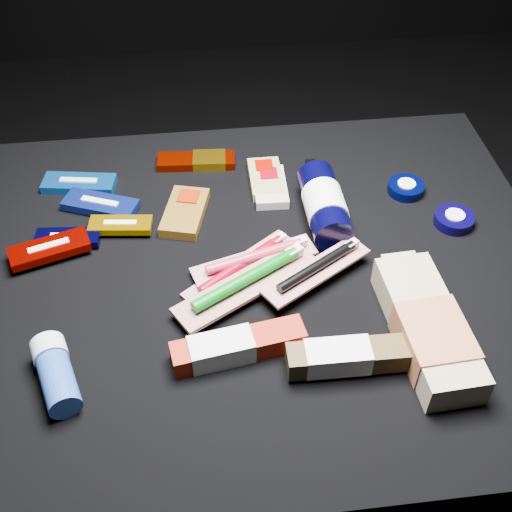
{
  "coord_description": "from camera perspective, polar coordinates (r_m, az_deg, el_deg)",
  "views": [
    {
      "loc": [
        -0.07,
        -0.68,
        1.12
      ],
      "look_at": [
        0.01,
        0.01,
        0.42
      ],
      "focal_mm": 45.0,
      "sensor_mm": 36.0,
      "label": 1
    }
  ],
  "objects": [
    {
      "name": "clif_bar_0",
      "position": [
        1.09,
        -6.28,
        4.05
      ],
      "size": [
        0.09,
        0.13,
        0.02
      ],
      "rotation": [
        0.0,
        0.0,
        -0.27
      ],
      "color": "brown",
      "rests_on": "cloth_table"
    },
    {
      "name": "power_bar",
      "position": [
        1.2,
        -4.94,
        8.42
      ],
      "size": [
        0.14,
        0.05,
        0.02
      ],
      "rotation": [
        0.0,
        0.0,
        -0.07
      ],
      "color": "#690D00",
      "rests_on": "cloth_table"
    },
    {
      "name": "toothbrush_pack_2",
      "position": [
        0.95,
        -0.69,
        -2.25
      ],
      "size": [
        0.23,
        0.17,
        0.03
      ],
      "rotation": [
        0.0,
        0.0,
        0.53
      ],
      "color": "#AAA49F",
      "rests_on": "cloth_table"
    },
    {
      "name": "lotion_bottle",
      "position": [
        1.07,
        6.1,
        4.55
      ],
      "size": [
        0.07,
        0.21,
        0.07
      ],
      "rotation": [
        0.0,
        0.0,
        0.01
      ],
      "color": "black",
      "rests_on": "cloth_table"
    },
    {
      "name": "cream_tin_upper",
      "position": [
        1.16,
        13.18,
        5.93
      ],
      "size": [
        0.06,
        0.06,
        0.02
      ],
      "rotation": [
        0.0,
        0.0,
        0.32
      ],
      "color": "black",
      "rests_on": "cloth_table"
    },
    {
      "name": "luna_bar_0",
      "position": [
        1.19,
        -15.44,
        6.23
      ],
      "size": [
        0.13,
        0.07,
        0.02
      ],
      "rotation": [
        0.0,
        0.0,
        -0.17
      ],
      "color": "blue",
      "rests_on": "cloth_table"
    },
    {
      "name": "toothpaste_carton_green",
      "position": [
        0.87,
        8.26,
        -8.83
      ],
      "size": [
        0.18,
        0.04,
        0.04
      ],
      "rotation": [
        0.0,
        0.0,
        -0.02
      ],
      "color": "#3A2C13",
      "rests_on": "cloth_table"
    },
    {
      "name": "toothpaste_carton_red",
      "position": [
        0.88,
        -2.09,
        -8.12
      ],
      "size": [
        0.19,
        0.07,
        0.04
      ],
      "rotation": [
        0.0,
        0.0,
        0.15
      ],
      "color": "maroon",
      "rests_on": "cloth_table"
    },
    {
      "name": "luna_bar_3",
      "position": [
        1.08,
        -11.95,
        2.71
      ],
      "size": [
        0.11,
        0.05,
        0.01
      ],
      "rotation": [
        0.0,
        0.0,
        -0.12
      ],
      "color": "#AF8101",
      "rests_on": "cloth_table"
    },
    {
      "name": "toothbrush_pack_0",
      "position": [
        0.99,
        -1.14,
        -0.91
      ],
      "size": [
        0.2,
        0.16,
        0.02
      ],
      "rotation": [
        0.0,
        0.0,
        0.63
      ],
      "color": "#B8B0AD",
      "rests_on": "cloth_table"
    },
    {
      "name": "luna_bar_1",
      "position": [
        1.13,
        -13.65,
        4.46
      ],
      "size": [
        0.14,
        0.09,
        0.02
      ],
      "rotation": [
        0.0,
        0.0,
        -0.39
      ],
      "color": "navy",
      "rests_on": "cloth_table"
    },
    {
      "name": "ground",
      "position": [
        1.32,
        -0.61,
        -13.38
      ],
      "size": [
        3.0,
        3.0,
        0.0
      ],
      "primitive_type": "plane",
      "color": "black",
      "rests_on": "ground"
    },
    {
      "name": "toothbrush_pack_3",
      "position": [
        0.97,
        5.53,
        -1.07
      ],
      "size": [
        0.18,
        0.14,
        0.02
      ],
      "rotation": [
        0.0,
        0.0,
        0.56
      ],
      "color": "#B8B2AC",
      "rests_on": "cloth_table"
    },
    {
      "name": "bodywash_bottle",
      "position": [
        0.92,
        15.03,
        -6.3
      ],
      "size": [
        0.1,
        0.25,
        0.05
      ],
      "rotation": [
        0.0,
        0.0,
        0.05
      ],
      "color": "tan",
      "rests_on": "cloth_table"
    },
    {
      "name": "cloth_table",
      "position": [
        1.15,
        -0.69,
        -8.17
      ],
      "size": [
        0.98,
        0.78,
        0.4
      ],
      "primitive_type": "cube",
      "color": "black",
      "rests_on": "ground"
    },
    {
      "name": "toothbrush_pack_1",
      "position": [
        0.99,
        0.02,
        -0.21
      ],
      "size": [
        0.2,
        0.1,
        0.02
      ],
      "rotation": [
        0.0,
        0.0,
        0.28
      ],
      "color": "beige",
      "rests_on": "cloth_table"
    },
    {
      "name": "luna_bar_4",
      "position": [
        1.06,
        -17.88,
        0.6
      ],
      "size": [
        0.13,
        0.08,
        0.02
      ],
      "rotation": [
        0.0,
        0.0,
        0.31
      ],
      "color": "#760400",
      "rests_on": "cloth_table"
    },
    {
      "name": "clif_bar_2",
      "position": [
        1.16,
        0.86,
        7.03
      ],
      "size": [
        0.06,
        0.11,
        0.02
      ],
      "rotation": [
        0.0,
        0.0,
        -0.01
      ],
      "color": "#9E8D57",
      "rests_on": "cloth_table"
    },
    {
      "name": "deodorant_stick",
      "position": [
        0.89,
        -17.38,
        -9.91
      ],
      "size": [
        0.08,
        0.12,
        0.05
      ],
      "rotation": [
        0.0,
        0.0,
        0.32
      ],
      "color": "#22438E",
      "rests_on": "cloth_table"
    },
    {
      "name": "clif_bar_1",
      "position": [
        1.14,
        1.23,
        6.29
      ],
      "size": [
        0.06,
        0.11,
        0.02
      ],
      "rotation": [
        0.0,
        0.0,
        -0.04
      ],
      "color": "#B6B5AE",
      "rests_on": "cloth_table"
    },
    {
      "name": "luna_bar_2",
      "position": [
        1.08,
        -16.4,
        1.57
      ],
      "size": [
        0.11,
        0.05,
        0.01
      ],
      "rotation": [
        0.0,
        0.0,
        -0.08
      ],
      "color": "black",
      "rests_on": "cloth_table"
    },
    {
      "name": "cream_tin_lower",
      "position": [
        1.12,
        17.19,
        3.14
      ],
      "size": [
        0.07,
        0.07,
        0.02
      ],
      "rotation": [
        0.0,
        0.0,
        0.03
      ],
      "color": "black",
      "rests_on": "cloth_table"
    }
  ]
}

